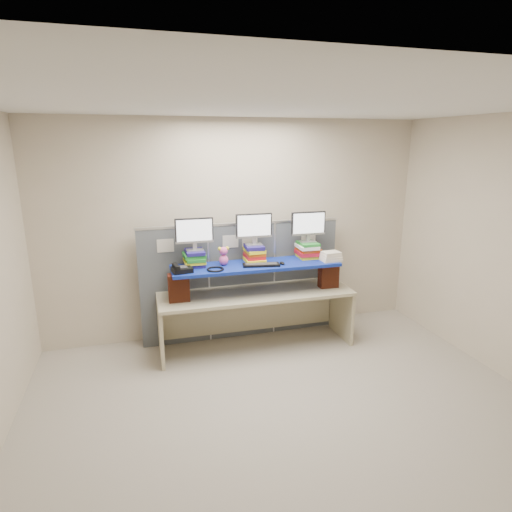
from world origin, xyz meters
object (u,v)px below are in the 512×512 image
object	(u,v)px
monitor_center	(254,227)
desk_phone	(181,269)
monitor_right	(308,225)
keyboard	(261,265)
blue_board	(256,265)
monitor_left	(194,232)
desk	(256,303)

from	to	relation	value
monitor_center	desk_phone	bearing A→B (deg)	-166.85
monitor_right	keyboard	distance (m)	0.81
desk_phone	monitor_right	bearing A→B (deg)	-1.72
blue_board	monitor_left	world-z (taller)	monitor_left
desk	blue_board	xyz separation A→B (m)	(0.00, -0.00, 0.49)
desk	desk_phone	xyz separation A→B (m)	(-0.90, -0.08, 0.54)
monitor_left	desk_phone	xyz separation A→B (m)	(-0.19, -0.21, -0.37)
monitor_center	keyboard	world-z (taller)	monitor_center
monitor_left	desk	bearing A→B (deg)	-9.44
blue_board	monitor_center	distance (m)	0.46
monitor_center	blue_board	bearing A→B (deg)	-93.34
blue_board	monitor_center	world-z (taller)	monitor_center
desk_phone	keyboard	bearing A→B (deg)	-9.06
blue_board	keyboard	bearing A→B (deg)	-66.58
blue_board	desk_phone	distance (m)	0.91
blue_board	keyboard	size ratio (longest dim) A/B	4.46
monitor_right	keyboard	world-z (taller)	monitor_right
desk_phone	desk	bearing A→B (deg)	-3.29
monitor_left	keyboard	distance (m)	0.87
blue_board	keyboard	distance (m)	0.10
keyboard	blue_board	bearing A→B (deg)	122.34
keyboard	desk_phone	xyz separation A→B (m)	(-0.94, 0.01, 0.02)
monitor_left	monitor_right	world-z (taller)	monitor_right
desk_phone	monitor_center	bearing A→B (deg)	3.93
monitor_left	monitor_right	xyz separation A→B (m)	(1.42, -0.02, 0.01)
desk_phone	blue_board	bearing A→B (deg)	-3.29
desk	monitor_center	world-z (taller)	monitor_center
desk	desk_phone	size ratio (longest dim) A/B	9.78
blue_board	monitor_left	xyz separation A→B (m)	(-0.71, 0.13, 0.42)
desk	monitor_right	xyz separation A→B (m)	(0.71, 0.11, 0.93)
blue_board	desk_phone	world-z (taller)	desk_phone
blue_board	monitor_right	world-z (taller)	monitor_right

